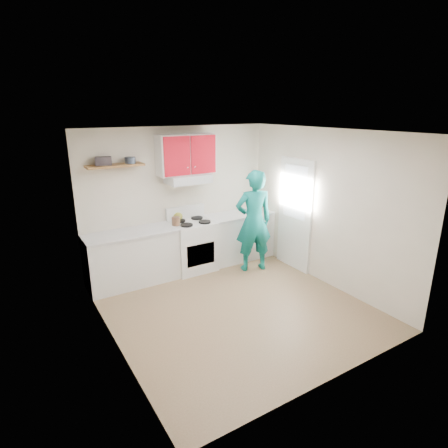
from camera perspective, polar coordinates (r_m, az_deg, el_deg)
floor at (r=5.80m, az=1.63°, el=-12.55°), size 3.80×3.80×0.00m
ceiling at (r=5.04m, az=1.89°, el=14.02°), size 3.60×3.80×0.04m
back_wall at (r=6.88m, az=-6.99°, el=3.86°), size 3.60×0.04×2.60m
front_wall at (r=3.94m, az=17.25°, el=-7.36°), size 3.60×0.04×2.60m
left_wall at (r=4.59m, az=-17.42°, el=-3.78°), size 0.04×3.80×2.60m
right_wall at (r=6.41m, az=15.34°, el=2.34°), size 0.04×3.80×2.60m
door at (r=6.94m, az=10.84°, el=1.44°), size 0.05×0.85×2.05m
door_glass at (r=6.82m, az=10.88°, el=4.84°), size 0.01×0.55×0.95m
counter_left at (r=6.52m, az=-13.93°, el=-5.17°), size 1.52×0.60×0.90m
counter_right at (r=7.41m, az=2.26°, el=-1.90°), size 1.32×0.60×0.90m
stove at (r=6.89m, az=-4.84°, el=-3.37°), size 0.76×0.65×0.92m
range_hood at (r=6.65m, az=-5.53°, el=6.91°), size 0.76×0.44×0.15m
upper_cabinets at (r=6.63m, az=-5.85°, el=10.59°), size 1.02×0.33×0.70m
shelf at (r=6.22m, az=-16.39°, el=8.61°), size 0.90×0.30×0.04m
books at (r=6.20m, az=-18.02°, el=9.19°), size 0.29×0.24×0.13m
tin at (r=6.26m, az=-14.22°, el=9.48°), size 0.23×0.23×0.10m
kettle at (r=6.85m, az=-7.11°, el=1.17°), size 0.23×0.23×0.15m
crock at (r=6.57m, az=-7.41°, el=0.35°), size 0.18×0.18×0.17m
cutting_board at (r=7.10m, az=0.01°, el=1.14°), size 0.30×0.25×0.02m
silicone_mat at (r=7.40m, az=4.89°, el=1.71°), size 0.33×0.29×0.01m
person at (r=6.74m, az=4.57°, el=0.43°), size 0.78×0.62×1.87m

